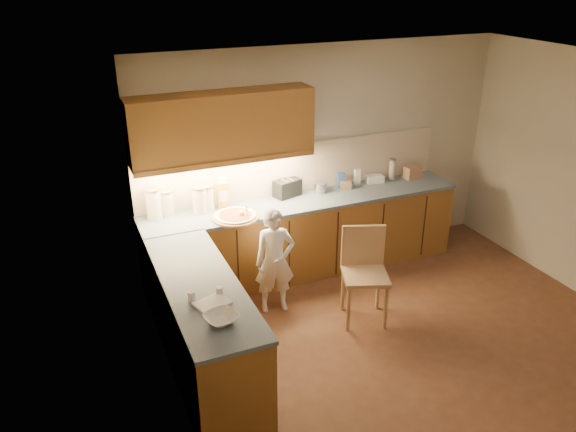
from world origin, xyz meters
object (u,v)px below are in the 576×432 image
Objects in this scene: oil_jug at (223,194)px; toaster at (287,188)px; pizza_on_board at (236,216)px; child at (275,261)px; wooden_chair at (364,267)px.

toaster is (0.78, 0.04, -0.06)m from oil_jug.
pizza_on_board is 0.83m from toaster.
wooden_chair is (0.79, -0.47, -0.01)m from child.
child is at bearing -60.28° from pizza_on_board.
wooden_chair is 1.73m from oil_jug.
oil_jug is at bearing 151.23° from wooden_chair.
oil_jug reaches higher than toaster.
wooden_chair is 2.84× the size of toaster.
pizza_on_board is at bearing -83.17° from oil_jug.
oil_jug is at bearing 166.09° from toaster.
child is at bearing -137.27° from toaster.
child reaches higher than wooden_chair.
wooden_chair is at bearing -41.30° from pizza_on_board.
toaster is (0.48, 0.81, 0.44)m from child.
wooden_chair is at bearing -93.00° from toaster.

